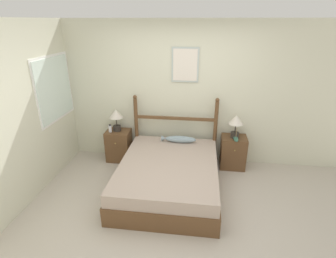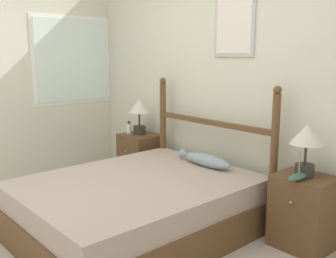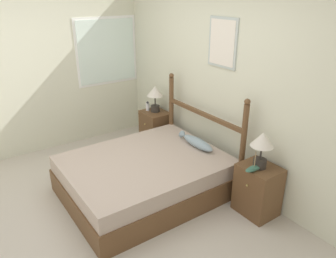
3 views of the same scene
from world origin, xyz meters
name	(u,v)px [view 2 (image 2 of 3)]	position (x,y,z in m)	size (l,w,h in m)	color
wall_back	(231,81)	(0.00, 1.73, 1.28)	(6.40, 0.08, 2.55)	beige
bed	(137,207)	(-0.10, 0.64, 0.24)	(1.53, 1.92, 0.49)	brown
headboard	(211,140)	(-0.10, 1.56, 0.70)	(1.53, 0.07, 1.28)	brown
nightstand_left	(140,159)	(-1.17, 1.49, 0.30)	(0.44, 0.39, 0.60)	brown
nightstand_right	(303,212)	(0.97, 1.49, 0.30)	(0.44, 0.39, 0.60)	brown
table_lamp_left	(139,110)	(-1.18, 1.50, 0.88)	(0.25, 0.25, 0.42)	#2D2823
table_lamp_right	(306,141)	(0.97, 1.47, 0.88)	(0.25, 0.25, 0.42)	#2D2823
bottle	(129,128)	(-1.29, 1.43, 0.66)	(0.06, 0.06, 0.16)	white
model_boat	(299,176)	(0.98, 1.37, 0.62)	(0.08, 0.25, 0.23)	#386651
fish_pillow	(205,160)	(0.00, 1.39, 0.54)	(0.62, 0.15, 0.12)	#8499A3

